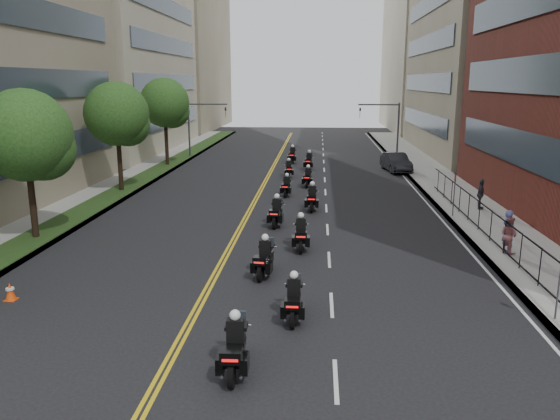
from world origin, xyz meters
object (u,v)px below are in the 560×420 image
at_px(motorcycle_6, 287,187).
at_px(motorcycle_4, 277,213).
at_px(pedestrian_a, 508,231).
at_px(motorcycle_0, 235,349).
at_px(motorcycle_5, 312,199).
at_px(traffic_cone, 10,292).
at_px(motorcycle_2, 264,259).
at_px(pedestrian_c, 481,194).
at_px(motorcycle_1, 294,301).
at_px(parked_sedan, 396,162).
at_px(motorcycle_9, 309,162).
at_px(motorcycle_10, 292,156).
at_px(motorcycle_3, 301,235).
at_px(motorcycle_8, 289,170).
at_px(motorcycle_7, 308,178).
at_px(pedestrian_b, 509,235).

bearing_deg(motorcycle_6, motorcycle_4, -86.54).
bearing_deg(pedestrian_a, motorcycle_0, 117.21).
distance_m(motorcycle_5, traffic_cone, 18.23).
distance_m(motorcycle_2, pedestrian_c, 16.88).
xyz_separation_m(motorcycle_1, parked_sedan, (7.49, 30.84, 0.15)).
relative_size(motorcycle_9, motorcycle_10, 0.99).
relative_size(motorcycle_3, pedestrian_c, 1.29).
height_order(motorcycle_2, traffic_cone, motorcycle_2).
height_order(motorcycle_6, pedestrian_c, pedestrian_c).
bearing_deg(parked_sedan, motorcycle_9, 168.66).
bearing_deg(motorcycle_10, motorcycle_6, -85.58).
bearing_deg(pedestrian_a, motorcycle_8, 10.37).
xyz_separation_m(motorcycle_7, pedestrian_c, (10.50, -7.19, 0.42)).
xyz_separation_m(motorcycle_4, motorcycle_6, (0.08, 7.92, -0.07)).
bearing_deg(traffic_cone, pedestrian_c, 36.24).
xyz_separation_m(motorcycle_9, pedestrian_c, (10.57, -15.17, 0.38)).
bearing_deg(parked_sedan, motorcycle_4, -123.52).
distance_m(motorcycle_5, motorcycle_7, 7.59).
height_order(motorcycle_7, traffic_cone, motorcycle_7).
bearing_deg(pedestrian_c, motorcycle_6, 91.25).
height_order(motorcycle_7, parked_sedan, motorcycle_7).
height_order(motorcycle_3, pedestrian_b, pedestrian_b).
bearing_deg(motorcycle_3, motorcycle_1, -91.87).
distance_m(motorcycle_6, motorcycle_8, 7.53).
distance_m(motorcycle_3, motorcycle_5, 7.97).
relative_size(motorcycle_6, pedestrian_a, 1.10).
relative_size(motorcycle_1, pedestrian_c, 1.21).
relative_size(motorcycle_0, motorcycle_2, 1.03).
distance_m(parked_sedan, pedestrian_c, 15.07).
bearing_deg(pedestrian_a, traffic_cone, 90.15).
distance_m(motorcycle_10, parked_sedan, 10.15).
bearing_deg(motorcycle_0, pedestrian_b, 44.07).
bearing_deg(motorcycle_4, pedestrian_b, -18.43).
bearing_deg(motorcycle_10, pedestrian_c, -54.12).
relative_size(motorcycle_2, motorcycle_4, 0.97).
bearing_deg(motorcycle_10, motorcycle_2, -86.17).
height_order(motorcycle_7, motorcycle_8, motorcycle_7).
bearing_deg(motorcycle_7, pedestrian_a, -54.97).
distance_m(motorcycle_0, motorcycle_9, 34.77).
height_order(motorcycle_8, parked_sedan, parked_sedan).
height_order(motorcycle_6, traffic_cone, motorcycle_6).
height_order(pedestrian_c, traffic_cone, pedestrian_c).
distance_m(motorcycle_3, motorcycle_8, 19.65).
distance_m(motorcycle_1, motorcycle_7, 23.26).
bearing_deg(motorcycle_6, traffic_cone, -111.00).
xyz_separation_m(pedestrian_b, pedestrian_c, (1.21, 8.73, 0.08)).
height_order(motorcycle_9, parked_sedan, motorcycle_9).
bearing_deg(motorcycle_1, motorcycle_9, 90.62).
distance_m(motorcycle_7, motorcycle_9, 7.99).
bearing_deg(motorcycle_3, motorcycle_7, 87.90).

